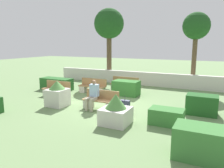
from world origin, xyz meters
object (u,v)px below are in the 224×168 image
(bench_front, at_px, (100,102))
(bench_back, at_px, (56,91))
(person_seated_man, at_px, (93,94))
(bench_left_side, at_px, (92,88))
(planter_corner_right, at_px, (57,94))
(planter_corner_left, at_px, (116,111))
(bench_right_side, at_px, (124,86))
(suitcase, at_px, (125,107))
(tree_leftmost, at_px, (109,25))
(tree_center_left, at_px, (196,28))

(bench_front, relative_size, bench_back, 1.00)
(bench_back, height_order, person_seated_man, person_seated_man)
(bench_left_side, relative_size, planter_corner_right, 1.42)
(bench_front, relative_size, planter_corner_left, 1.46)
(bench_right_side, bearing_deg, suitcase, -71.63)
(bench_front, height_order, person_seated_man, person_seated_man)
(bench_front, distance_m, bench_back, 3.45)
(planter_corner_left, height_order, tree_leftmost, tree_leftmost)
(suitcase, bearing_deg, tree_center_left, 74.93)
(suitcase, bearing_deg, bench_back, 166.89)
(bench_left_side, xyz_separation_m, planter_corner_right, (-0.06, -3.01, 0.25))
(suitcase, bearing_deg, person_seated_man, -176.24)
(bench_front, xyz_separation_m, bench_left_side, (-1.97, 2.60, 0.00))
(bench_back, distance_m, person_seated_man, 3.24)
(bench_front, height_order, suitcase, bench_front)
(bench_back, xyz_separation_m, tree_center_left, (6.39, 6.07, 3.52))
(bench_back, relative_size, planter_corner_left, 1.46)
(planter_corner_left, relative_size, planter_corner_right, 0.94)
(planter_corner_left, bearing_deg, person_seated_man, 144.25)
(person_seated_man, bearing_deg, bench_back, 159.25)
(bench_left_side, height_order, bench_right_side, same)
(tree_center_left, bearing_deg, bench_right_side, -139.67)
(planter_corner_right, relative_size, suitcase, 1.57)
(bench_right_side, xyz_separation_m, suitcase, (1.71, -4.03, -0.03))
(bench_right_side, bearing_deg, tree_center_left, 35.75)
(bench_right_side, height_order, tree_leftmost, tree_leftmost)
(person_seated_man, height_order, planter_corner_left, person_seated_man)
(bench_front, bearing_deg, tree_leftmost, 113.63)
(bench_front, xyz_separation_m, bench_back, (-3.30, 1.00, -0.00))
(bench_front, relative_size, person_seated_man, 1.26)
(suitcase, xyz_separation_m, tree_leftmost, (-4.16, 6.86, 3.91))
(suitcase, height_order, tree_center_left, tree_center_left)
(bench_right_side, xyz_separation_m, tree_leftmost, (-2.45, 2.82, 3.88))
(bench_left_side, xyz_separation_m, bench_back, (-1.33, -1.60, -0.00))
(bench_front, distance_m, bench_left_side, 3.27)
(bench_left_side, relative_size, suitcase, 2.23)
(bench_back, xyz_separation_m, planter_corner_right, (1.27, -1.41, 0.25))
(person_seated_man, height_order, tree_center_left, tree_center_left)
(planter_corner_left, xyz_separation_m, suitcase, (-0.19, 1.29, -0.21))
(bench_right_side, relative_size, tree_leftmost, 0.32)
(person_seated_man, relative_size, planter_corner_left, 1.16)
(bench_left_side, relative_size, person_seated_man, 1.30)
(suitcase, relative_size, tree_leftmost, 0.14)
(suitcase, bearing_deg, planter_corner_right, -173.52)
(suitcase, relative_size, tree_center_left, 0.16)
(person_seated_man, bearing_deg, suitcase, 3.76)
(person_seated_man, bearing_deg, tree_leftmost, 111.14)
(bench_right_side, distance_m, tree_center_left, 5.91)
(bench_left_side, height_order, planter_corner_left, planter_corner_left)
(tree_leftmost, bearing_deg, bench_right_side, -49.03)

